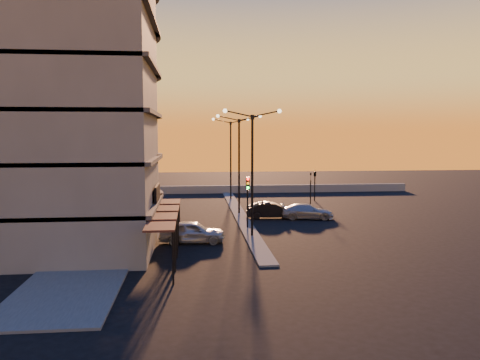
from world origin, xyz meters
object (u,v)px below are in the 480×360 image
streetlamp_mid (239,156)px  car_wagon (307,211)px  car_hatchback (192,232)px  traffic_light_main (248,194)px  car_sedan (271,210)px

streetlamp_mid → car_wagon: size_ratio=2.01×
streetlamp_mid → car_hatchback: 13.17m
streetlamp_mid → car_hatchback: size_ratio=2.06×
traffic_light_main → car_hatchback: size_ratio=0.92×
car_hatchback → car_sedan: 11.44m
streetlamp_mid → car_hatchback: streetlamp_mid is taller
streetlamp_mid → car_sedan: streetlamp_mid is taller
car_hatchback → car_wagon: bearing=-48.6°
streetlamp_mid → traffic_light_main: size_ratio=2.24×
streetlamp_mid → traffic_light_main: streetlamp_mid is taller
traffic_light_main → car_wagon: size_ratio=0.90×
car_hatchback → car_sedan: size_ratio=1.03×
streetlamp_mid → traffic_light_main: (0.00, -7.13, -2.70)m
streetlamp_mid → car_wagon: 8.28m
streetlamp_mid → car_hatchback: (-4.45, -11.42, -4.81)m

